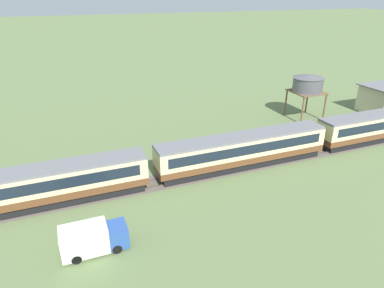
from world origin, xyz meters
TOP-DOWN VIEW (x-y plane):
  - passenger_train at (-30.68, 1.77)m, footprint 113.36×3.17m
  - railway_track at (-29.74, 1.77)m, footprint 168.52×3.60m
  - water_tower at (-12.82, 13.18)m, footprint 4.99×4.99m
  - delivery_truck_blue at (-49.66, -6.94)m, footprint 5.32×2.14m

SIDE VIEW (x-z plane):
  - railway_track at x=-29.74m, z-range -0.01..0.03m
  - delivery_truck_blue at x=-49.66m, z-range 0.03..2.54m
  - passenger_train at x=-30.68m, z-range 0.22..4.30m
  - water_tower at x=-12.82m, z-range 2.16..9.49m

